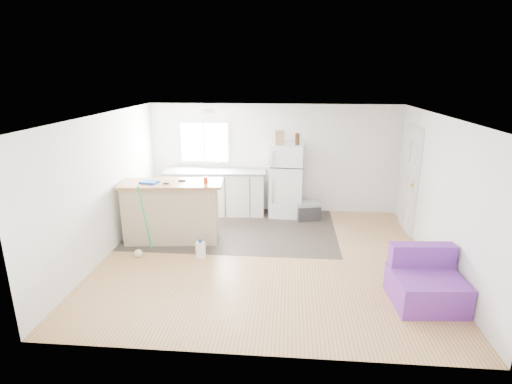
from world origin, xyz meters
TOP-DOWN VIEW (x-y plane):
  - room at (0.00, 0.00)m, footprint 5.51×5.01m
  - vinyl_zone at (-0.73, 1.25)m, footprint 4.05×2.50m
  - window at (-1.55, 2.49)m, footprint 1.18×0.06m
  - interior_door at (2.72, 1.55)m, footprint 0.11×0.92m
  - ceiling_fixture at (-1.20, 1.20)m, footprint 0.30×0.30m
  - kitchen_cabinets at (-1.27, 2.16)m, footprint 2.25×0.82m
  - peninsula at (-1.81, 0.58)m, footprint 1.91×0.89m
  - refrigerator at (0.30, 2.15)m, footprint 0.75×0.72m
  - cooler at (0.78, 1.90)m, footprint 0.58×0.46m
  - purple_seat at (2.25, -1.19)m, footprint 0.96×0.91m
  - cleaner_jug at (-1.12, -0.12)m, footprint 0.16×0.12m
  - mop at (-2.16, -0.14)m, footprint 0.23×0.36m
  - red_cup at (-1.14, 0.57)m, footprint 0.09×0.09m
  - blue_tray at (-2.15, 0.49)m, footprint 0.34×0.28m
  - tool_a at (-1.60, 0.67)m, footprint 0.14×0.06m
  - tool_b at (-1.83, 0.45)m, footprint 0.11×0.06m
  - cardboard_box at (0.12, 2.09)m, footprint 0.22×0.15m
  - bottle_left at (0.52, 2.10)m, footprint 0.07×0.07m
  - bottle_right at (0.50, 2.11)m, footprint 0.08×0.08m

SIDE VIEW (x-z plane):
  - vinyl_zone at x=-0.73m, z-range 0.00..0.00m
  - cleaner_jug at x=-1.12m, z-range -0.02..0.32m
  - cooler at x=0.78m, z-range 0.00..0.39m
  - mop at x=-2.16m, z-range -0.42..0.88m
  - purple_seat at x=2.25m, z-range -0.10..0.64m
  - kitchen_cabinets at x=-1.27m, z-range -0.14..1.14m
  - peninsula at x=-1.81m, z-range 0.01..1.14m
  - refrigerator at x=0.30m, z-range 0.00..1.58m
  - interior_door at x=2.72m, z-range -0.03..2.07m
  - tool_b at x=-1.83m, z-range 1.13..1.16m
  - tool_a at x=-1.60m, z-range 1.13..1.16m
  - blue_tray at x=-2.15m, z-range 1.13..1.17m
  - red_cup at x=-1.14m, z-range 1.13..1.25m
  - room at x=0.00m, z-range -0.01..2.41m
  - window at x=-1.55m, z-range 1.06..2.04m
  - bottle_left at x=0.52m, z-range 1.58..1.83m
  - bottle_right at x=0.50m, z-range 1.58..1.83m
  - cardboard_box at x=0.12m, z-range 1.58..1.88m
  - ceiling_fixture at x=-1.20m, z-range 2.32..2.40m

